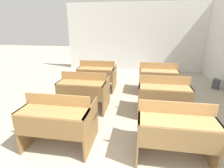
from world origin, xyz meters
TOP-DOWN VIEW (x-y plane):
  - wall_back at (0.00, 6.97)m, footprint 5.91×0.06m
  - bench_front_left at (-0.99, 1.56)m, footprint 1.08×0.83m
  - bench_front_right at (0.83, 1.58)m, footprint 1.08×0.83m
  - bench_second_left at (-1.00, 2.94)m, footprint 1.08×0.83m
  - bench_second_right at (0.82, 2.92)m, footprint 1.08×0.83m
  - bench_third_left at (-1.01, 4.29)m, footprint 1.08×0.83m
  - bench_third_right at (0.82, 4.28)m, footprint 1.08×0.83m
  - wastepaper_bin at (2.70, 4.92)m, footprint 0.23×0.23m

SIDE VIEW (x-z plane):
  - wastepaper_bin at x=2.70m, z-range 0.00..0.32m
  - bench_front_left at x=-0.99m, z-range 0.02..0.93m
  - bench_front_right at x=0.83m, z-range 0.02..0.93m
  - bench_second_left at x=-1.00m, z-range 0.02..0.93m
  - bench_second_right at x=0.82m, z-range 0.02..0.93m
  - bench_third_left at x=-1.01m, z-range 0.02..0.93m
  - bench_third_right at x=0.82m, z-range 0.02..0.93m
  - wall_back at x=0.00m, z-range 0.00..2.83m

